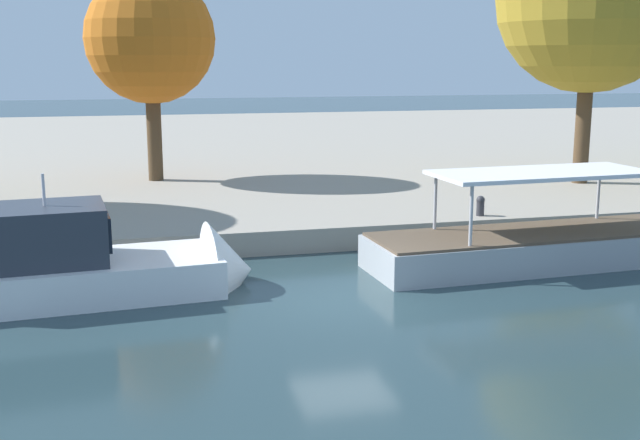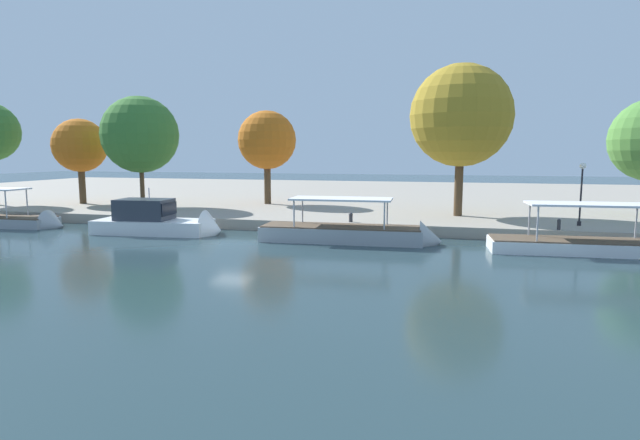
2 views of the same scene
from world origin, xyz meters
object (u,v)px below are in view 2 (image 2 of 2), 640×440
Objects in this scene: lamp_post at (582,185)px; tree_3 at (80,145)px; motor_yacht_1 at (162,224)px; tree_1 at (464,111)px; tour_boat_2 at (355,237)px; tree_2 at (266,139)px; tour_boat_3 at (605,250)px; mooring_bollard_1 at (351,217)px; tree_4 at (139,134)px; mooring_bollard_2 at (559,224)px.

tree_3 is (-43.84, 4.76, 2.97)m from lamp_post.
tree_1 is at bearing 20.83° from motor_yacht_1.
lamp_post reaches higher than motor_yacht_1.
tour_boat_2 is at bearing -158.19° from lamp_post.
tree_2 reaches higher than tree_3.
tour_boat_3 reaches higher than mooring_bollard_1.
tour_boat_2 is at bearing -123.98° from tree_1.
tour_boat_3 is 1.02× the size of tree_1.
motor_yacht_1 is at bearing -154.18° from tree_1.
motor_yacht_1 is 19.56m from tree_3.
tour_boat_2 is at bearing -74.40° from mooring_bollard_1.
tree_3 is at bearing 169.64° from tree_4.
tree_1 is 1.17× the size of tree_4.
mooring_bollard_2 is 3.81m from lamp_post.
lamp_post is 36.66m from tree_4.
tree_4 is (-28.45, -0.70, -1.49)m from tree_1.
tree_3 reaches higher than tour_boat_2.
tour_boat_3 is (14.63, -0.28, -0.09)m from tour_boat_2.
mooring_bollard_2 is 43.06m from tree_3.
motor_yacht_1 is 13.60× the size of mooring_bollard_1.
mooring_bollard_2 is 0.17× the size of lamp_post.
lamp_post is 44.20m from tree_3.
mooring_bollard_1 is 0.08× the size of tree_3.
tree_1 is at bearing 152.52° from lamp_post.
tree_1 is 18.96m from tree_2.
tree_2 is 1.09× the size of tree_3.
tree_4 is at bearing -151.64° from tree_2.
tour_boat_3 is at bearing -14.26° from mooring_bollard_1.
tree_2 is at bearing 13.09° from tree_3.
tree_4 is (-7.74, 9.32, 6.79)m from motor_yacht_1.
tree_2 is at bearing 125.37° from tour_boat_2.
tour_boat_2 is 3.93m from mooring_bollard_1.
tour_boat_3 is 6.93m from lamp_post.
tour_boat_3 is at bearing -51.88° from tree_1.
motor_yacht_1 is 0.78× the size of tour_boat_3.
tree_3 is 7.74m from tree_4.
tour_boat_2 is 14.63m from tour_boat_3.
mooring_bollard_2 is at bearing -24.90° from tree_2.
tree_3 is (-42.12, 7.17, 5.38)m from mooring_bollard_2.
motor_yacht_1 is 16.32m from tree_2.
tour_boat_2 is at bearing -22.86° from tree_4.
tour_boat_2 is 16.94× the size of mooring_bollard_1.
tree_3 is at bearing 157.35° from tour_boat_2.
motor_yacht_1 is 0.80× the size of tree_1.
tour_boat_2 reaches higher than mooring_bollard_1.
motor_yacht_1 is at bearing 177.72° from tour_boat_2.
tree_4 is (7.56, -1.38, 0.95)m from tree_3.
mooring_bollard_1 is 16.33m from tree_2.
tree_4 reaches higher than motor_yacht_1.
tour_boat_3 is 1.46× the size of tree_3.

